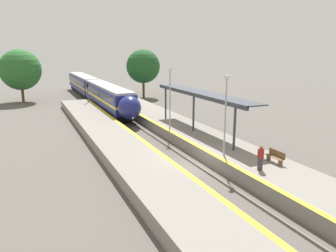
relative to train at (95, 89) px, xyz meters
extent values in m
plane|color=#56514C|center=(0.00, -34.70, -2.17)|extent=(120.00, 120.00, 0.00)
cube|color=slate|center=(-0.72, -34.70, -2.09)|extent=(0.08, 90.00, 0.15)
cube|color=slate|center=(0.72, -34.70, -2.09)|extent=(0.08, 90.00, 0.15)
cube|color=black|center=(0.00, -8.95, -1.57)|extent=(2.43, 18.03, 0.75)
cube|color=navy|center=(0.00, -8.95, -0.76)|extent=(2.76, 19.60, 0.88)
cube|color=yellow|center=(0.00, -8.95, -0.16)|extent=(2.78, 19.60, 0.30)
cube|color=navy|center=(0.00, -8.95, 0.65)|extent=(2.76, 19.60, 1.33)
cube|color=black|center=(0.00, -8.95, 0.59)|extent=(2.79, 18.03, 0.73)
cube|color=#9E9EA3|center=(0.00, -8.95, 1.47)|extent=(2.49, 19.60, 0.30)
cylinder|color=black|center=(-0.72, -16.12, -1.72)|extent=(0.12, 0.89, 0.89)
cylinder|color=black|center=(0.72, -16.12, -1.72)|extent=(0.12, 0.89, 0.89)
cylinder|color=black|center=(-0.72, -13.92, -1.72)|extent=(0.12, 0.89, 0.89)
cylinder|color=black|center=(0.72, -13.92, -1.72)|extent=(0.12, 0.89, 0.89)
cylinder|color=black|center=(-0.72, -3.97, -1.72)|extent=(0.12, 0.89, 0.89)
cylinder|color=black|center=(0.72, -3.97, -1.72)|extent=(0.12, 0.89, 0.89)
cylinder|color=black|center=(-0.72, -1.77, -1.72)|extent=(0.12, 0.89, 0.89)
cylinder|color=black|center=(0.72, -1.77, -1.72)|extent=(0.12, 0.89, 0.89)
ellipsoid|color=navy|center=(0.00, -19.79, 0.06)|extent=(2.65, 3.14, 2.76)
ellipsoid|color=black|center=(0.00, -20.19, 0.51)|extent=(1.93, 1.83, 1.41)
sphere|color=#F9F4CC|center=(0.00, -20.97, -0.95)|extent=(0.24, 0.24, 0.24)
cube|color=black|center=(0.00, 11.46, -1.57)|extent=(2.43, 18.03, 0.75)
cube|color=navy|center=(0.00, 11.46, -0.76)|extent=(2.76, 19.60, 0.88)
cube|color=yellow|center=(0.00, 11.46, -0.16)|extent=(2.78, 19.60, 0.30)
cube|color=navy|center=(0.00, 11.46, 0.65)|extent=(2.76, 19.60, 1.33)
cube|color=black|center=(0.00, 11.46, 0.59)|extent=(2.79, 18.03, 0.73)
cube|color=#9E9EA3|center=(0.00, 11.46, 1.47)|extent=(2.49, 19.60, 0.30)
cylinder|color=black|center=(-0.72, 4.28, -1.72)|extent=(0.12, 0.89, 0.89)
cylinder|color=black|center=(0.72, 4.28, -1.72)|extent=(0.12, 0.89, 0.89)
cylinder|color=black|center=(-0.72, 6.48, -1.72)|extent=(0.12, 0.89, 0.89)
cylinder|color=black|center=(0.72, 6.48, -1.72)|extent=(0.12, 0.89, 0.89)
cylinder|color=black|center=(-0.72, 16.43, -1.72)|extent=(0.12, 0.89, 0.89)
cylinder|color=black|center=(0.72, 16.43, -1.72)|extent=(0.12, 0.89, 0.89)
cylinder|color=black|center=(-0.72, 18.63, -1.72)|extent=(0.12, 0.89, 0.89)
cylinder|color=black|center=(0.72, 18.63, -1.72)|extent=(0.12, 0.89, 0.89)
cube|color=gray|center=(3.94, -34.70, -1.67)|extent=(4.66, 64.00, 1.00)
cube|color=yellow|center=(1.81, -34.70, -1.17)|extent=(0.40, 64.00, 0.01)
cube|color=gray|center=(-3.72, -34.70, -1.67)|extent=(4.21, 64.00, 1.00)
cube|color=yellow|center=(-1.81, -34.70, -1.17)|extent=(0.40, 64.00, 0.01)
cube|color=brown|center=(4.74, -39.27, -0.96)|extent=(0.36, 0.06, 0.42)
cube|color=brown|center=(4.74, -38.08, -0.96)|extent=(0.36, 0.06, 0.42)
cube|color=brown|center=(4.74, -38.67, -0.74)|extent=(0.44, 1.59, 0.03)
cube|color=brown|center=(4.94, -38.67, -0.50)|extent=(0.04, 1.59, 0.44)
cube|color=#333338|center=(2.89, -39.39, -0.76)|extent=(0.28, 0.20, 0.83)
cube|color=maroon|center=(2.89, -39.39, -0.02)|extent=(0.36, 0.22, 0.65)
sphere|color=#936B4C|center=(2.89, -39.39, 0.42)|extent=(0.22, 0.22, 0.22)
cylinder|color=#59595E|center=(-2.28, -6.19, -0.53)|extent=(0.14, 0.14, 3.28)
cube|color=black|center=(-2.28, -6.19, 1.46)|extent=(0.28, 0.20, 0.70)
sphere|color=#1ED833|center=(-2.28, -6.30, 1.63)|extent=(0.14, 0.14, 0.14)
sphere|color=#330A0A|center=(-2.28, -6.30, 1.29)|extent=(0.14, 0.14, 0.14)
cylinder|color=#9E9EA3|center=(2.50, -35.68, 1.70)|extent=(0.12, 0.12, 5.76)
cube|color=silver|center=(2.50, -35.68, 4.70)|extent=(0.36, 0.20, 0.24)
cylinder|color=#9E9EA3|center=(2.50, -25.66, 1.70)|extent=(0.12, 0.12, 5.76)
cube|color=silver|center=(2.50, -25.66, 4.70)|extent=(0.36, 0.20, 0.24)
cylinder|color=#333842|center=(3.86, -35.00, 0.58)|extent=(0.20, 0.20, 3.51)
cylinder|color=#333842|center=(3.86, -28.21, 0.58)|extent=(0.20, 0.20, 3.51)
cylinder|color=#333842|center=(3.86, -21.42, 0.58)|extent=(0.20, 0.20, 3.51)
cube|color=#333842|center=(3.86, -28.21, 2.43)|extent=(0.24, 16.59, 0.36)
cube|color=#333842|center=(4.76, -28.21, 2.55)|extent=(2.00, 16.59, 0.10)
cylinder|color=brown|center=(-11.23, 5.10, -0.79)|extent=(0.44, 0.44, 2.75)
sphere|color=#286028|center=(-11.23, 5.10, 3.30)|extent=(6.79, 6.79, 6.79)
cylinder|color=brown|center=(9.48, 1.98, -0.52)|extent=(0.44, 0.44, 3.30)
sphere|color=#1E5123|center=(9.48, 1.98, 3.60)|extent=(6.17, 6.17, 6.17)
camera|label=1|loc=(-10.96, -55.67, 6.64)|focal=35.00mm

